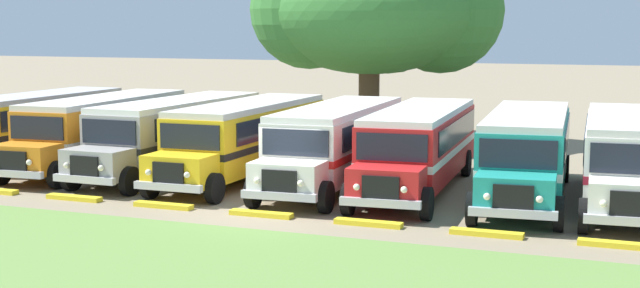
{
  "coord_description": "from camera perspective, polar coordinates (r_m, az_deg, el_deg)",
  "views": [
    {
      "loc": [
        11.3,
        -24.19,
        5.7
      ],
      "look_at": [
        0.0,
        4.23,
        1.6
      ],
      "focal_mm": 49.81,
      "sensor_mm": 36.0,
      "label": 1
    }
  ],
  "objects": [
    {
      "name": "ground_plane",
      "position": [
        27.3,
        -3.29,
        -4.43
      ],
      "size": [
        220.0,
        220.0,
        0.0
      ],
      "primitive_type": "plane",
      "color": "#84755B"
    },
    {
      "name": "foreground_grass_strip",
      "position": [
        21.4,
        -11.22,
        -7.95
      ],
      "size": [
        80.0,
        9.56,
        0.01
      ],
      "primitive_type": "cube",
      "color": "olive",
      "rests_on": "ground_plane"
    },
    {
      "name": "parked_bus_slot_0",
      "position": [
        39.22,
        -17.97,
        1.23
      ],
      "size": [
        2.79,
        10.85,
        2.82
      ],
      "rotation": [
        0.0,
        0.0,
        -1.56
      ],
      "color": "yellow",
      "rests_on": "ground_plane"
    },
    {
      "name": "parked_bus_slot_1",
      "position": [
        36.95,
        -13.77,
        1.01
      ],
      "size": [
        3.2,
        10.91,
        2.82
      ],
      "rotation": [
        0.0,
        0.0,
        -1.51
      ],
      "color": "orange",
      "rests_on": "ground_plane"
    },
    {
      "name": "parked_bus_slot_2",
      "position": [
        35.06,
        -9.25,
        0.79
      ],
      "size": [
        2.81,
        10.86,
        2.82
      ],
      "rotation": [
        0.0,
        0.0,
        -1.58
      ],
      "color": "#9E9993",
      "rests_on": "ground_plane"
    },
    {
      "name": "parked_bus_slot_3",
      "position": [
        33.42,
        -4.74,
        0.53
      ],
      "size": [
        2.8,
        10.85,
        2.82
      ],
      "rotation": [
        0.0,
        0.0,
        -1.56
      ],
      "color": "yellow",
      "rests_on": "ground_plane"
    },
    {
      "name": "parked_bus_slot_4",
      "position": [
        31.89,
        1.08,
        0.21
      ],
      "size": [
        3.18,
        10.91,
        2.82
      ],
      "rotation": [
        0.0,
        0.0,
        -1.52
      ],
      "color": "silver",
      "rests_on": "ground_plane"
    },
    {
      "name": "parked_bus_slot_5",
      "position": [
        31.07,
        6.38,
        -0.03
      ],
      "size": [
        3.38,
        10.95,
        2.82
      ],
      "rotation": [
        0.0,
        0.0,
        -1.49
      ],
      "color": "red",
      "rests_on": "ground_plane"
    },
    {
      "name": "parked_bus_slot_6",
      "position": [
        30.28,
        13.14,
        -0.39
      ],
      "size": [
        3.53,
        10.97,
        2.82
      ],
      "rotation": [
        0.0,
        0.0,
        -1.48
      ],
      "color": "teal",
      "rests_on": "ground_plane"
    },
    {
      "name": "parked_bus_slot_7",
      "position": [
        30.16,
        19.08,
        -0.64
      ],
      "size": [
        3.37,
        10.94,
        2.82
      ],
      "rotation": [
        0.0,
        0.0,
        -1.5
      ],
      "color": "silver",
      "rests_on": "ground_plane"
    },
    {
      "name": "curb_wheelstop_2",
      "position": [
        30.28,
        -15.52,
        -3.35
      ],
      "size": [
        2.0,
        0.36,
        0.15
      ],
      "primitive_type": "cube",
      "color": "yellow",
      "rests_on": "ground_plane"
    },
    {
      "name": "curb_wheelstop_3",
      "position": [
        28.38,
        -10.03,
        -3.91
      ],
      "size": [
        2.0,
        0.36,
        0.15
      ],
      "primitive_type": "cube",
      "color": "yellow",
      "rests_on": "ground_plane"
    },
    {
      "name": "curb_wheelstop_4",
      "position": [
        26.78,
        -3.81,
        -4.51
      ],
      "size": [
        2.0,
        0.36,
        0.15
      ],
      "primitive_type": "cube",
      "color": "yellow",
      "rests_on": "ground_plane"
    },
    {
      "name": "curb_wheelstop_5",
      "position": [
        25.54,
        3.12,
        -5.1
      ],
      "size": [
        2.0,
        0.36,
        0.15
      ],
      "primitive_type": "cube",
      "color": "yellow",
      "rests_on": "ground_plane"
    },
    {
      "name": "curb_wheelstop_6",
      "position": [
        24.7,
        10.65,
        -5.66
      ],
      "size": [
        2.0,
        0.36,
        0.15
      ],
      "primitive_type": "cube",
      "color": "yellow",
      "rests_on": "ground_plane"
    },
    {
      "name": "curb_wheelstop_7",
      "position": [
        24.31,
        18.58,
        -6.15
      ],
      "size": [
        2.0,
        0.36,
        0.15
      ],
      "primitive_type": "cube",
      "color": "yellow",
      "rests_on": "ground_plane"
    },
    {
      "name": "broad_shade_tree",
      "position": [
        43.37,
        3.7,
        8.51
      ],
      "size": [
        11.75,
        10.8,
        9.68
      ],
      "color": "brown",
      "rests_on": "ground_plane"
    }
  ]
}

